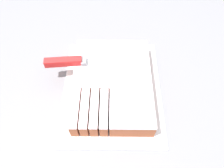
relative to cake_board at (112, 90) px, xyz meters
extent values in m
plane|color=#9E9384|center=(0.02, 0.09, -0.92)|extent=(8.00, 8.00, 0.00)
cube|color=slate|center=(0.02, 0.09, -0.46)|extent=(1.40, 1.10, 0.92)
cube|color=silver|center=(0.00, 0.00, 0.00)|extent=(0.30, 0.38, 0.01)
cube|color=#994C2D|center=(0.00, 0.06, 0.03)|extent=(0.23, 0.18, 0.05)
cube|color=white|center=(0.00, 0.06, 0.06)|extent=(0.23, 0.18, 0.01)
cube|color=#994C2D|center=(0.05, -0.09, 0.03)|extent=(0.12, 0.12, 0.05)
cube|color=white|center=(0.05, -0.09, 0.06)|extent=(0.12, 0.12, 0.01)
cube|color=#994C2D|center=(-0.10, -0.09, 0.03)|extent=(0.02, 0.12, 0.05)
cube|color=white|center=(-0.10, -0.09, 0.06)|extent=(0.02, 0.12, 0.01)
cube|color=#994C2D|center=(-0.07, -0.09, 0.03)|extent=(0.02, 0.12, 0.05)
cube|color=white|center=(-0.07, -0.09, 0.06)|extent=(0.02, 0.12, 0.01)
cube|color=#994C2D|center=(-0.05, -0.09, 0.03)|extent=(0.02, 0.12, 0.05)
cube|color=white|center=(-0.05, -0.09, 0.06)|extent=(0.02, 0.12, 0.01)
cube|color=#994C2D|center=(-0.02, -0.09, 0.03)|extent=(0.02, 0.12, 0.05)
cube|color=white|center=(-0.02, -0.09, 0.06)|extent=(0.02, 0.12, 0.01)
cube|color=silver|center=(0.01, 0.07, 0.06)|extent=(0.20, 0.05, 0.00)
cube|color=slate|center=(-0.09, 0.06, 0.07)|extent=(0.02, 0.03, 0.02)
cube|color=red|center=(-0.15, 0.05, 0.07)|extent=(0.11, 0.03, 0.02)
camera|label=1|loc=(0.00, -0.36, 0.57)|focal=35.00mm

